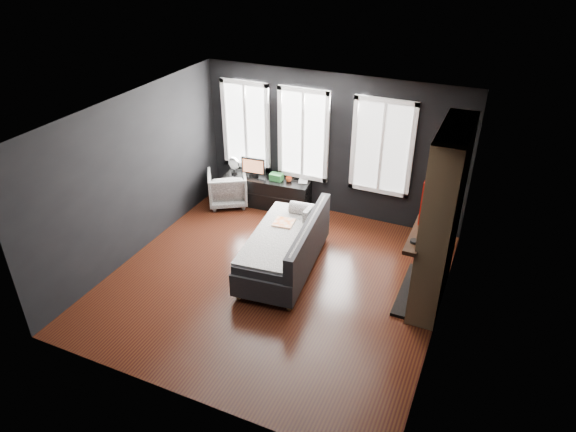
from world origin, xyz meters
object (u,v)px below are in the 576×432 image
at_px(book, 299,176).
at_px(mantel_vase, 429,204).
at_px(media_console, 268,191).
at_px(mug, 289,179).
at_px(monitor, 253,166).
at_px(armchair, 227,186).
at_px(sofa, 284,244).

height_order(book, mantel_vase, mantel_vase).
height_order(media_console, mantel_vase, mantel_vase).
height_order(media_console, mug, mug).
relative_size(mug, book, 0.50).
xyz_separation_m(monitor, mug, (0.72, 0.07, -0.16)).
bearing_deg(mug, monitor, -174.81).
bearing_deg(monitor, armchair, -158.50).
relative_size(monitor, book, 2.11).
relative_size(armchair, mug, 6.44).
relative_size(media_console, book, 7.30).
height_order(monitor, mug, monitor).
xyz_separation_m(monitor, mantel_vase, (3.52, -1.14, 0.50)).
bearing_deg(armchair, book, 163.51).
bearing_deg(sofa, mantel_vase, 11.91).
distance_m(media_console, monitor, 0.59).
relative_size(armchair, media_console, 0.44).
bearing_deg(sofa, monitor, 123.21).
bearing_deg(media_console, monitor, -173.22).
distance_m(armchair, mug, 1.27).
relative_size(mug, mantel_vase, 0.69).
distance_m(monitor, mug, 0.74).
bearing_deg(monitor, sofa, -55.76).
distance_m(book, mantel_vase, 2.99).
distance_m(sofa, book, 2.04).
height_order(monitor, mantel_vase, mantel_vase).
distance_m(media_console, mantel_vase, 3.61).
height_order(mug, book, book).
distance_m(sofa, media_console, 2.21).
height_order(armchair, book, book).
distance_m(armchair, media_console, 0.81).
xyz_separation_m(media_console, monitor, (-0.27, -0.05, 0.52)).
distance_m(sofa, mantel_vase, 2.33).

